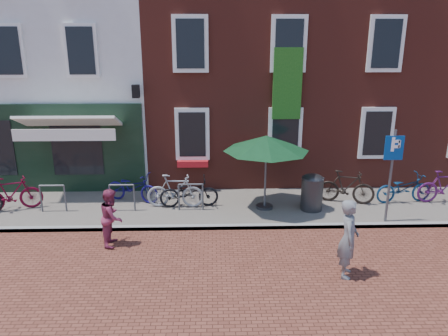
{
  "coord_description": "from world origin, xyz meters",
  "views": [
    {
      "loc": [
        1.15,
        -10.55,
        4.97
      ],
      "look_at": [
        1.48,
        1.26,
        1.37
      ],
      "focal_mm": 34.29,
      "sensor_mm": 36.0,
      "label": 1
    }
  ],
  "objects_px": {
    "parking_sign": "(392,162)",
    "bicycle_6": "(404,188)",
    "bicycle_7": "(445,187)",
    "boy": "(112,217)",
    "litter_bin": "(312,190)",
    "bicycle_4": "(189,192)",
    "woman": "(348,238)",
    "bicycle_2": "(133,187)",
    "bicycle_3": "(175,191)",
    "parasol": "(266,140)",
    "bicycle_1": "(11,194)",
    "bicycle_5": "(346,187)"
  },
  "relations": [
    {
      "from": "parking_sign",
      "to": "bicycle_6",
      "type": "height_order",
      "value": "parking_sign"
    },
    {
      "from": "bicycle_6",
      "to": "bicycle_7",
      "type": "distance_m",
      "value": 1.25
    },
    {
      "from": "boy",
      "to": "litter_bin",
      "type": "bearing_deg",
      "value": -71.53
    },
    {
      "from": "bicycle_4",
      "to": "bicycle_7",
      "type": "distance_m",
      "value": 7.83
    },
    {
      "from": "bicycle_4",
      "to": "bicycle_6",
      "type": "relative_size",
      "value": 1.0
    },
    {
      "from": "parking_sign",
      "to": "woman",
      "type": "relative_size",
      "value": 1.48
    },
    {
      "from": "bicycle_2",
      "to": "bicycle_3",
      "type": "relative_size",
      "value": 1.03
    },
    {
      "from": "parasol",
      "to": "bicycle_3",
      "type": "bearing_deg",
      "value": 176.97
    },
    {
      "from": "bicycle_1",
      "to": "bicycle_6",
      "type": "height_order",
      "value": "bicycle_1"
    },
    {
      "from": "bicycle_2",
      "to": "bicycle_7",
      "type": "xyz_separation_m",
      "value": [
        9.59,
        -0.34,
        0.05
      ]
    },
    {
      "from": "bicycle_6",
      "to": "boy",
      "type": "bearing_deg",
      "value": 99.39
    },
    {
      "from": "parking_sign",
      "to": "bicycle_7",
      "type": "relative_size",
      "value": 1.52
    },
    {
      "from": "bicycle_6",
      "to": "parking_sign",
      "type": "bearing_deg",
      "value": 136.16
    },
    {
      "from": "bicycle_6",
      "to": "bicycle_1",
      "type": "bearing_deg",
      "value": 85.13
    },
    {
      "from": "bicycle_1",
      "to": "bicycle_4",
      "type": "bearing_deg",
      "value": -107.73
    },
    {
      "from": "bicycle_4",
      "to": "woman",
      "type": "bearing_deg",
      "value": -141.59
    },
    {
      "from": "boy",
      "to": "bicycle_3",
      "type": "height_order",
      "value": "boy"
    },
    {
      "from": "bicycle_7",
      "to": "bicycle_5",
      "type": "bearing_deg",
      "value": 87.66
    },
    {
      "from": "parasol",
      "to": "bicycle_4",
      "type": "bearing_deg",
      "value": 175.65
    },
    {
      "from": "parasol",
      "to": "bicycle_7",
      "type": "xyz_separation_m",
      "value": [
        5.57,
        0.32,
        -1.56
      ]
    },
    {
      "from": "bicycle_2",
      "to": "bicycle_5",
      "type": "distance_m",
      "value": 6.56
    },
    {
      "from": "litter_bin",
      "to": "bicycle_6",
      "type": "bearing_deg",
      "value": 9.6
    },
    {
      "from": "bicycle_3",
      "to": "bicycle_5",
      "type": "height_order",
      "value": "same"
    },
    {
      "from": "litter_bin",
      "to": "parking_sign",
      "type": "bearing_deg",
      "value": -25.92
    },
    {
      "from": "bicycle_5",
      "to": "parking_sign",
      "type": "bearing_deg",
      "value": -136.64
    },
    {
      "from": "bicycle_3",
      "to": "parking_sign",
      "type": "bearing_deg",
      "value": -98.44
    },
    {
      "from": "bicycle_1",
      "to": "parasol",
      "type": "bearing_deg",
      "value": -109.51
    },
    {
      "from": "bicycle_2",
      "to": "woman",
      "type": "bearing_deg",
      "value": -109.32
    },
    {
      "from": "boy",
      "to": "bicycle_3",
      "type": "distance_m",
      "value": 2.57
    },
    {
      "from": "bicycle_5",
      "to": "bicycle_6",
      "type": "bearing_deg",
      "value": -73.41
    },
    {
      "from": "woman",
      "to": "bicycle_4",
      "type": "distance_m",
      "value": 5.26
    },
    {
      "from": "bicycle_1",
      "to": "bicycle_5",
      "type": "bearing_deg",
      "value": -107.35
    },
    {
      "from": "parasol",
      "to": "bicycle_1",
      "type": "bearing_deg",
      "value": 179.75
    },
    {
      "from": "litter_bin",
      "to": "parasol",
      "type": "distance_m",
      "value": 2.01
    },
    {
      "from": "bicycle_7",
      "to": "litter_bin",
      "type": "bearing_deg",
      "value": 94.92
    },
    {
      "from": "litter_bin",
      "to": "bicycle_1",
      "type": "bearing_deg",
      "value": 178.81
    },
    {
      "from": "parasol",
      "to": "bicycle_2",
      "type": "distance_m",
      "value": 4.38
    },
    {
      "from": "parasol",
      "to": "bicycle_1",
      "type": "xyz_separation_m",
      "value": [
        -7.43,
        0.03,
        -1.56
      ]
    },
    {
      "from": "litter_bin",
      "to": "bicycle_6",
      "type": "xyz_separation_m",
      "value": [
        2.95,
        0.5,
        -0.14
      ]
    },
    {
      "from": "bicycle_6",
      "to": "bicycle_2",
      "type": "bearing_deg",
      "value": 81.47
    },
    {
      "from": "bicycle_2",
      "to": "bicycle_4",
      "type": "xyz_separation_m",
      "value": [
        1.76,
        -0.49,
        0.0
      ]
    },
    {
      "from": "parking_sign",
      "to": "bicycle_7",
      "type": "bearing_deg",
      "value": 30.57
    },
    {
      "from": "bicycle_2",
      "to": "bicycle_6",
      "type": "xyz_separation_m",
      "value": [
        8.34,
        -0.31,
        0.0
      ]
    },
    {
      "from": "bicycle_2",
      "to": "bicycle_7",
      "type": "relative_size",
      "value": 1.03
    },
    {
      "from": "boy",
      "to": "bicycle_4",
      "type": "bearing_deg",
      "value": -39.88
    },
    {
      "from": "parasol",
      "to": "bicycle_2",
      "type": "relative_size",
      "value": 1.42
    },
    {
      "from": "woman",
      "to": "bicycle_7",
      "type": "relative_size",
      "value": 1.03
    },
    {
      "from": "parking_sign",
      "to": "bicycle_1",
      "type": "relative_size",
      "value": 1.52
    },
    {
      "from": "litter_bin",
      "to": "parasol",
      "type": "relative_size",
      "value": 0.47
    },
    {
      "from": "woman",
      "to": "bicycle_1",
      "type": "distance_m",
      "value": 9.52
    }
  ]
}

